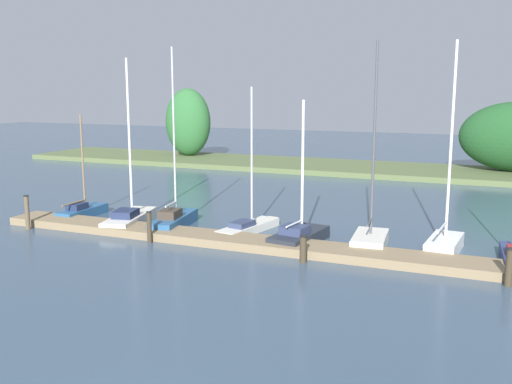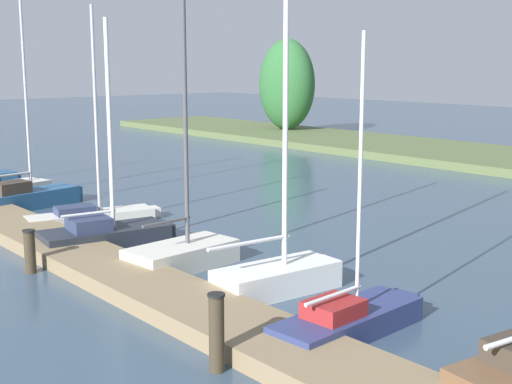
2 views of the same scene
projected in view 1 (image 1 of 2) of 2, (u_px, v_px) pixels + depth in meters
dock_pier at (322, 250)px, 23.01m from camera, size 30.87×1.80×0.35m
sailboat_0 at (83, 210)px, 29.76m from camera, size 1.01×3.38×5.25m
sailboat_1 at (131, 216)px, 28.06m from camera, size 2.16×4.56×7.92m
sailboat_2 at (175, 219)px, 27.44m from camera, size 1.67×4.13×8.39m
sailboat_3 at (250, 225)px, 26.69m from camera, size 1.71×4.21×6.60m
sailboat_4 at (300, 234)px, 24.68m from camera, size 1.82×3.73×6.07m
sailboat_5 at (370, 237)px, 24.05m from camera, size 1.55×2.99×8.41m
sailboat_6 at (445, 240)px, 23.40m from camera, size 1.36×3.37×8.37m
mooring_piling_0 at (27, 212)px, 27.04m from camera, size 0.24×0.24×1.62m
mooring_piling_1 at (149, 227)px, 24.76m from camera, size 0.23×0.23×1.35m
mooring_piling_2 at (303, 249)px, 21.93m from camera, size 0.30×0.30×1.04m
mooring_piling_3 at (509, 267)px, 19.28m from camera, size 0.29×0.29×1.31m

